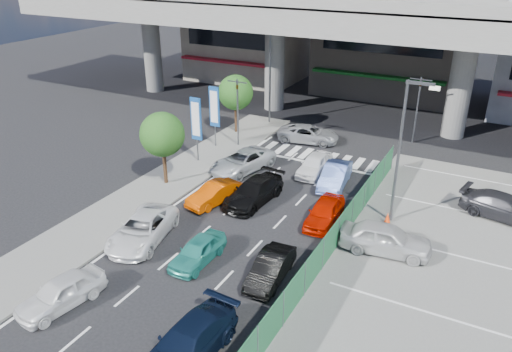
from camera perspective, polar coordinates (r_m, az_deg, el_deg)
The scene contains 30 objects.
ground at distance 26.34m, azimuth -3.24°, elevation -7.36°, with size 120.00×120.00×0.00m, color black.
parking_lot at distance 25.25m, azimuth 21.76°, elevation -10.87°, with size 12.00×28.00×0.06m, color slate.
sidewalk_left at distance 32.75m, azimuth -10.21°, elevation -0.80°, with size 4.00×30.00×0.12m, color slate.
fence_run at distance 24.76m, azimuth 8.62°, elevation -7.49°, with size 0.16×22.00×1.80m, color #205F37, non-canonical shape.
expressway at distance 42.94m, azimuth 12.36°, elevation 17.30°, with size 64.00×14.00×10.75m.
building_west at distance 58.47m, azimuth -0.76°, elevation 17.48°, with size 12.00×10.90×13.00m.
building_center at distance 53.66m, azimuth 15.70°, elevation 17.02°, with size 14.00×10.90×15.00m.
traffic_light_left at distance 37.17m, azimuth -2.14°, elevation 9.11°, with size 1.60×1.24×5.20m.
traffic_light_right at distance 39.79m, azimuth 18.15°, elevation 8.96°, with size 1.60×1.24×5.20m.
street_lamp_right at distance 27.03m, azimuth 16.52°, elevation 3.77°, with size 1.65×0.22×8.00m.
street_lamp_left at distance 42.17m, azimuth 1.83°, elevation 12.18°, with size 1.65×0.22×8.00m.
signboard_near at distance 34.71m, azimuth -6.86°, elevation 6.28°, with size 0.80×0.14×4.70m.
signboard_far at distance 37.29m, azimuth -4.78°, elevation 7.69°, with size 0.80×0.14×4.70m.
tree_near at distance 31.47m, azimuth -10.66°, elevation 4.67°, with size 2.80×2.80×4.80m.
tree_far at distance 40.18m, azimuth -2.34°, elevation 9.50°, with size 2.80×2.80×4.80m.
van_white_back_left at distance 23.22m, azimuth -21.40°, elevation -12.30°, with size 1.57×3.90×1.33m, color white.
minivan_navy_back at distance 19.57m, azimuth -7.80°, elevation -18.41°, with size 1.93×4.76×1.38m, color black.
sedan_white_mid_left at distance 26.59m, azimuth -12.86°, elevation -5.94°, with size 2.29×4.97×1.38m, color white.
taxi_teal_mid at distance 24.52m, azimuth -6.67°, elevation -8.51°, with size 1.44×3.58×1.22m, color teal.
hatch_black_mid_right at distance 23.21m, azimuth 1.65°, elevation -10.49°, with size 1.29×3.69×1.22m, color black.
taxi_orange_left at distance 29.76m, azimuth -4.79°, elevation -2.03°, with size 1.29×3.71×1.22m, color #C44201.
sedan_black_mid at distance 29.71m, azimuth -0.24°, elevation -1.81°, with size 1.93×4.76×1.38m, color black.
taxi_orange_right at distance 27.80m, azimuth 7.86°, elevation -4.11°, with size 1.58×3.92×1.34m, color #C31400.
wagon_silver_front_left at distance 33.94m, azimuth -1.54°, elevation 1.72°, with size 2.29×4.97×1.38m, color #BABEC2.
sedan_white_front_mid at distance 33.69m, azimuth 6.71°, elevation 1.33°, with size 1.58×3.92×1.34m, color white.
kei_truck_front_right at distance 32.16m, azimuth 9.04°, elevation 0.04°, with size 1.46×4.19×1.38m, color #5B77C7.
crossing_wagon_silver at distance 39.21m, azimuth 6.01°, elevation 4.80°, with size 2.17×4.72×1.31m, color gray.
parked_sedan_white at distance 25.72m, azimuth 14.59°, elevation -6.92°, with size 1.81×4.50×1.53m, color beige.
parked_sedan_dgrey at distance 31.15m, azimuth 26.53°, elevation -3.20°, with size 1.93×4.75×1.38m, color #2D2D32.
traffic_cone at distance 28.48m, azimuth 14.80°, elevation -4.64°, with size 0.35×0.35×0.67m, color #EB3B0D.
Camera 1 is at (11.67, -18.99, 14.05)m, focal length 35.00 mm.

